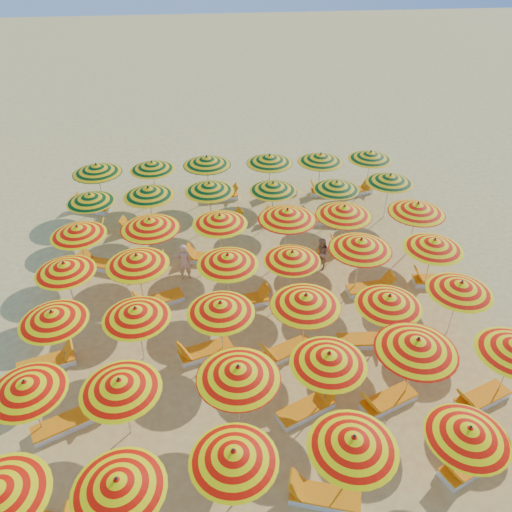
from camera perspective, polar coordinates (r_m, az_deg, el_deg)
The scene contains 71 objects.
ground at distance 18.32m, azimuth 0.18°, elevation -4.99°, with size 120.00×120.00×0.00m, color #ECCD69.
umbrella_1 at distance 11.81m, azimuth -15.52°, elevation -23.83°, with size 2.17×2.17×2.17m.
umbrella_2 at distance 11.82m, azimuth -2.57°, elevation -21.84°, with size 2.30×2.30×2.16m.
umbrella_3 at distance 12.12m, azimuth 11.07°, elevation -20.15°, with size 2.26×2.26×2.22m.
umbrella_4 at distance 13.15m, azimuth 23.14°, elevation -18.07°, with size 2.09×2.09×2.10m.
umbrella_6 at distance 14.22m, azimuth -24.82°, elevation -13.39°, with size 2.10×2.10×2.14m.
umbrella_7 at distance 13.38m, azimuth -15.30°, elevation -14.01°, with size 2.35×2.35×2.21m.
umbrella_8 at distance 13.05m, azimuth -2.04°, elevation -13.13°, with size 2.44×2.44×2.35m.
umbrella_9 at distance 13.66m, azimuth 8.32°, elevation -11.49°, with size 2.74×2.74×2.22m.
umbrella_10 at distance 14.30m, azimuth 17.95°, elevation -9.64°, with size 2.70×2.70×2.41m.
umbrella_12 at distance 15.95m, azimuth -22.23°, elevation -6.42°, with size 2.41×2.41×2.16m.
umbrella_13 at distance 15.30m, azimuth -13.57°, elevation -6.34°, with size 2.67×2.67×2.17m.
umbrella_14 at distance 15.06m, azimuth -4.07°, elevation -5.87°, with size 2.42×2.42×2.21m.
umbrella_15 at distance 15.20m, azimuth 5.71°, elevation -5.03°, with size 2.68×2.68×2.32m.
umbrella_16 at distance 15.83m, azimuth 14.97°, elevation -4.92°, with size 2.36×2.36×2.19m.
umbrella_17 at distance 17.04m, azimuth 22.35°, elevation -3.31°, with size 2.12×2.12×2.21m.
umbrella_18 at distance 17.88m, azimuth -21.04°, elevation -1.23°, with size 2.41×2.41×2.15m.
umbrella_19 at distance 17.28m, azimuth -13.46°, elevation -0.43°, with size 2.44×2.44×2.31m.
umbrella_20 at distance 16.94m, azimuth -3.26°, elevation -0.38°, with size 2.29×2.29×2.26m.
umbrella_21 at distance 17.30m, azimuth 4.16°, elevation 0.00°, with size 2.39×2.39×2.13m.
umbrella_22 at distance 17.84m, azimuth 11.89°, elevation 1.32°, with size 2.28×2.28×2.39m.
umbrella_23 at distance 18.78m, azimuth 19.68°, elevation 1.29°, with size 2.33×2.33×2.25m.
umbrella_24 at distance 19.68m, azimuth -19.71°, elevation 2.74°, with size 2.13×2.13×2.19m.
umbrella_25 at distance 19.06m, azimuth -12.03°, elevation 3.62°, with size 2.47×2.47×2.37m.
umbrella_26 at distance 19.16m, azimuth -4.16°, elevation 4.21°, with size 2.70×2.70×2.26m.
umbrella_27 at distance 19.20m, azimuth 3.61°, elevation 4.78°, with size 2.39×2.39×2.42m.
umbrella_28 at distance 19.81m, azimuth 10.04°, elevation 5.12°, with size 2.56×2.56×2.36m.
umbrella_29 at distance 20.64m, azimuth 17.96°, elevation 5.23°, with size 2.87×2.87×2.38m.
umbrella_30 at distance 22.00m, azimuth -18.44°, elevation 6.31°, with size 2.45×2.45×2.10m.
umbrella_31 at distance 21.51m, azimuth -12.19°, elevation 7.20°, with size 2.71×2.71×2.29m.
umbrella_32 at distance 21.54m, azimuth -5.36°, elevation 7.84°, with size 2.40×2.40×2.26m.
umbrella_33 at distance 21.71m, azimuth 1.96°, elevation 7.94°, with size 2.25×2.25×2.16m.
umbrella_34 at distance 22.14m, azimuth 9.19°, elevation 7.97°, with size 2.60×2.60×2.12m.
umbrella_35 at distance 23.04m, azimuth 15.07°, elevation 8.54°, with size 2.67×2.67×2.22m.
umbrella_36 at distance 23.99m, azimuth -17.76°, elevation 9.48°, with size 2.91×2.91×2.36m.
umbrella_37 at distance 23.98m, azimuth -11.80°, elevation 10.07°, with size 2.32×2.32×2.21m.
umbrella_38 at distance 23.73m, azimuth -5.64°, elevation 10.77°, with size 2.83×2.83×2.38m.
umbrella_39 at distance 23.91m, azimuth 1.57°, elevation 11.02°, with size 2.80×2.80×2.33m.
umbrella_40 at distance 24.27m, azimuth 7.40°, elevation 11.07°, with size 2.22×2.22×2.31m.
umbrella_41 at distance 25.06m, azimuth 12.96°, elevation 11.14°, with size 2.76×2.76×2.26m.
lounger_2 at distance 13.43m, azimuth 7.65°, elevation -25.57°, with size 1.83×1.07×0.69m.
lounger_3 at distance 14.75m, azimuth 23.11°, elevation -21.23°, with size 1.82×1.18×0.69m.
lounger_4 at distance 15.38m, azimuth -20.88°, elevation -17.40°, with size 1.82×1.25×0.69m.
lounger_5 at distance 14.83m, azimuth 5.88°, elevation -16.93°, with size 1.82×1.23×0.69m.
lounger_6 at distance 15.39m, azimuth 14.78°, elevation -15.72°, with size 1.83×1.16×0.69m.
lounger_7 at distance 16.32m, azimuth 24.31°, elevation -14.60°, with size 1.83×1.14×0.69m.
lounger_8 at distance 17.14m, azimuth -22.67°, elevation -11.20°, with size 1.83×1.07×0.69m.
lounger_9 at distance 16.28m, azimuth -5.94°, elevation -10.81°, with size 1.83×1.07×0.69m.
lounger_10 at distance 16.23m, azimuth 3.38°, elevation -10.83°, with size 1.82×1.22×0.69m.
lounger_11 at distance 16.92m, azimuth 12.32°, elevation -9.43°, with size 1.77×0.69×0.69m.
lounger_12 at distance 18.38m, azimuth -11.10°, elevation -5.02°, with size 1.83×1.15×0.69m.
lounger_13 at distance 18.02m, azimuth -1.14°, elevation -5.17°, with size 1.81×0.87×0.69m.
lounger_14 at distance 19.08m, azimuth 12.98°, elevation -3.60°, with size 1.78×0.76×0.69m.
lounger_15 at distance 20.13m, azimuth 19.76°, elevation -2.66°, with size 1.78×0.75×0.69m.
lounger_16 at distance 20.71m, azimuth -17.29°, elevation -0.94°, with size 1.82×1.18×0.69m.
lounger_17 at distance 20.28m, azimuth -12.76°, elevation -0.96°, with size 1.78×0.74×0.69m.
lounger_18 at distance 20.24m, azimuth -5.64°, elevation -0.24°, with size 1.82×0.95×0.69m.
lounger_19 at distance 20.31m, azimuth 5.10°, elevation -0.06°, with size 1.82×1.03×0.69m.
lounger_20 at distance 21.12m, azimuth 10.69°, elevation 0.94°, with size 1.76×0.69×0.69m.
lounger_21 at distance 23.02m, azimuth -18.85°, elevation 2.63°, with size 1.73×0.58×0.69m.
lounger_22 at distance 22.54m, azimuth -13.11°, elevation 2.98°, with size 1.82×0.94×0.69m.
lounger_23 at distance 22.45m, azimuth -3.59°, elevation 3.77°, with size 1.83×1.09×0.69m.
lounger_24 at distance 22.67m, azimuth 3.12°, elevation 4.12°, with size 1.82×1.20×0.69m.
lounger_25 at distance 22.83m, azimuth 7.33°, elevation 4.11°, with size 1.82×0.94×0.69m.
lounger_26 at distance 24.90m, azimuth -18.34°, elevation 5.29°, with size 1.82×1.21×0.69m.
lounger_27 at distance 24.67m, azimuth -4.00°, elevation 6.82°, with size 1.79×0.77×0.69m.
lounger_28 at distance 24.99m, azimuth 2.59°, elevation 7.27°, with size 1.81×0.86×0.69m.
lounger_29 at distance 25.30m, azimuth 8.14°, elevation 7.31°, with size 1.77×0.71×0.69m.
lounger_30 at distance 25.59m, azimuth 11.42°, elevation 7.28°, with size 1.83×1.10×0.69m.
beachgoer_a at distance 19.07m, azimuth -8.21°, elevation -0.66°, with size 0.56×0.37×1.54m, color #DFA17D.
beachgoer_b at distance 19.63m, azimuth 7.50°, elevation 0.21°, with size 0.65×0.51×1.34m, color tan.
Camera 1 is at (-1.64, -13.93, 11.79)m, focal length 35.00 mm.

